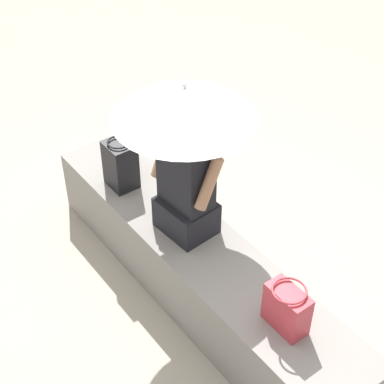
{
  "coord_description": "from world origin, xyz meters",
  "views": [
    {
      "loc": [
        2.16,
        -1.66,
        3.14
      ],
      "look_at": [
        -0.07,
        0.01,
        0.84
      ],
      "focal_mm": 57.33,
      "sensor_mm": 36.0,
      "label": 1
    }
  ],
  "objects_px": {
    "person_seated": "(186,180)",
    "tote_bag_canvas": "(121,164)",
    "parasol": "(185,103)",
    "handbag_black": "(287,308)"
  },
  "relations": [
    {
      "from": "person_seated",
      "to": "tote_bag_canvas",
      "type": "height_order",
      "value": "person_seated"
    },
    {
      "from": "parasol",
      "to": "handbag_black",
      "type": "relative_size",
      "value": 3.59
    },
    {
      "from": "parasol",
      "to": "tote_bag_canvas",
      "type": "relative_size",
      "value": 2.79
    },
    {
      "from": "handbag_black",
      "to": "tote_bag_canvas",
      "type": "bearing_deg",
      "value": -177.76
    },
    {
      "from": "parasol",
      "to": "tote_bag_canvas",
      "type": "xyz_separation_m",
      "value": [
        -0.57,
        -0.12,
        -0.71
      ]
    },
    {
      "from": "handbag_black",
      "to": "person_seated",
      "type": "bearing_deg",
      "value": 178.12
    },
    {
      "from": "person_seated",
      "to": "tote_bag_canvas",
      "type": "distance_m",
      "value": 0.66
    },
    {
      "from": "person_seated",
      "to": "handbag_black",
      "type": "distance_m",
      "value": 0.96
    },
    {
      "from": "person_seated",
      "to": "parasol",
      "type": "height_order",
      "value": "parasol"
    },
    {
      "from": "tote_bag_canvas",
      "to": "parasol",
      "type": "bearing_deg",
      "value": 12.29
    }
  ]
}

